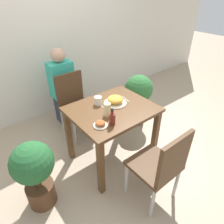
{
  "coord_description": "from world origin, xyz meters",
  "views": [
    {
      "loc": [
        -1.16,
        -1.45,
        1.91
      ],
      "look_at": [
        0.0,
        0.0,
        0.69
      ],
      "focal_mm": 32.0,
      "sensor_mm": 36.0,
      "label": 1
    }
  ],
  "objects_px": {
    "chair_near": "(161,165)",
    "person_figure": "(63,87)",
    "side_plate": "(100,124)",
    "chair_far": "(75,102)",
    "juice_glass": "(107,110)",
    "potted_plant_left": "(35,171)",
    "potted_plant_right": "(138,94)",
    "sauce_bottle": "(112,118)",
    "food_plate": "(115,100)",
    "drink_cup": "(98,101)"
  },
  "relations": [
    {
      "from": "chair_near",
      "to": "person_figure",
      "type": "height_order",
      "value": "person_figure"
    },
    {
      "from": "chair_near",
      "to": "side_plate",
      "type": "bearing_deg",
      "value": -64.48
    },
    {
      "from": "chair_far",
      "to": "juice_glass",
      "type": "height_order",
      "value": "chair_far"
    },
    {
      "from": "person_figure",
      "to": "potted_plant_left",
      "type": "bearing_deg",
      "value": -127.39
    },
    {
      "from": "juice_glass",
      "to": "potted_plant_right",
      "type": "height_order",
      "value": "juice_glass"
    },
    {
      "from": "chair_far",
      "to": "potted_plant_left",
      "type": "height_order",
      "value": "chair_far"
    },
    {
      "from": "sauce_bottle",
      "to": "food_plate",
      "type": "bearing_deg",
      "value": 46.15
    },
    {
      "from": "potted_plant_right",
      "to": "person_figure",
      "type": "xyz_separation_m",
      "value": [
        -0.84,
        0.77,
        0.07
      ]
    },
    {
      "from": "side_plate",
      "to": "chair_far",
      "type": "bearing_deg",
      "value": 76.48
    },
    {
      "from": "potted_plant_left",
      "to": "person_figure",
      "type": "xyz_separation_m",
      "value": [
        0.9,
        1.17,
        0.12
      ]
    },
    {
      "from": "chair_near",
      "to": "drink_cup",
      "type": "xyz_separation_m",
      "value": [
        -0.05,
        0.91,
        0.29
      ]
    },
    {
      "from": "side_plate",
      "to": "sauce_bottle",
      "type": "bearing_deg",
      "value": -23.64
    },
    {
      "from": "juice_glass",
      "to": "sauce_bottle",
      "type": "relative_size",
      "value": 0.79
    },
    {
      "from": "sauce_bottle",
      "to": "potted_plant_right",
      "type": "distance_m",
      "value": 1.18
    },
    {
      "from": "chair_near",
      "to": "sauce_bottle",
      "type": "distance_m",
      "value": 0.63
    },
    {
      "from": "sauce_bottle",
      "to": "juice_glass",
      "type": "bearing_deg",
      "value": 69.19
    },
    {
      "from": "chair_near",
      "to": "potted_plant_left",
      "type": "relative_size",
      "value": 1.17
    },
    {
      "from": "food_plate",
      "to": "potted_plant_left",
      "type": "xyz_separation_m",
      "value": [
        -1.04,
        -0.1,
        -0.33
      ]
    },
    {
      "from": "chair_far",
      "to": "sauce_bottle",
      "type": "relative_size",
      "value": 4.9
    },
    {
      "from": "chair_far",
      "to": "food_plate",
      "type": "bearing_deg",
      "value": -77.32
    },
    {
      "from": "chair_far",
      "to": "side_plate",
      "type": "relative_size",
      "value": 6.27
    },
    {
      "from": "chair_near",
      "to": "sauce_bottle",
      "type": "xyz_separation_m",
      "value": [
        -0.16,
        0.52,
        0.31
      ]
    },
    {
      "from": "drink_cup",
      "to": "chair_near",
      "type": "bearing_deg",
      "value": -86.91
    },
    {
      "from": "side_plate",
      "to": "potted_plant_right",
      "type": "distance_m",
      "value": 1.24
    },
    {
      "from": "food_plate",
      "to": "person_figure",
      "type": "bearing_deg",
      "value": 97.62
    },
    {
      "from": "food_plate",
      "to": "potted_plant_left",
      "type": "distance_m",
      "value": 1.1
    },
    {
      "from": "food_plate",
      "to": "sauce_bottle",
      "type": "bearing_deg",
      "value": -133.85
    },
    {
      "from": "food_plate",
      "to": "side_plate",
      "type": "relative_size",
      "value": 1.82
    },
    {
      "from": "side_plate",
      "to": "sauce_bottle",
      "type": "xyz_separation_m",
      "value": [
        0.11,
        -0.05,
        0.05
      ]
    },
    {
      "from": "drink_cup",
      "to": "sauce_bottle",
      "type": "bearing_deg",
      "value": -106.07
    },
    {
      "from": "juice_glass",
      "to": "potted_plant_left",
      "type": "bearing_deg",
      "value": 177.53
    },
    {
      "from": "side_plate",
      "to": "juice_glass",
      "type": "relative_size",
      "value": 0.99
    },
    {
      "from": "side_plate",
      "to": "juice_glass",
      "type": "distance_m",
      "value": 0.2
    },
    {
      "from": "potted_plant_left",
      "to": "chair_near",
      "type": "bearing_deg",
      "value": -37.16
    },
    {
      "from": "juice_glass",
      "to": "potted_plant_right",
      "type": "bearing_deg",
      "value": 25.54
    },
    {
      "from": "person_figure",
      "to": "juice_glass",
      "type": "bearing_deg",
      "value": -93.62
    },
    {
      "from": "potted_plant_right",
      "to": "potted_plant_left",
      "type": "bearing_deg",
      "value": -166.94
    },
    {
      "from": "chair_far",
      "to": "sauce_bottle",
      "type": "bearing_deg",
      "value": -96.9
    },
    {
      "from": "chair_near",
      "to": "sauce_bottle",
      "type": "height_order",
      "value": "sauce_bottle"
    },
    {
      "from": "sauce_bottle",
      "to": "potted_plant_left",
      "type": "height_order",
      "value": "sauce_bottle"
    },
    {
      "from": "chair_far",
      "to": "food_plate",
      "type": "distance_m",
      "value": 0.77
    },
    {
      "from": "side_plate",
      "to": "drink_cup",
      "type": "distance_m",
      "value": 0.41
    },
    {
      "from": "food_plate",
      "to": "potted_plant_right",
      "type": "relative_size",
      "value": 0.32
    },
    {
      "from": "potted_plant_right",
      "to": "side_plate",
      "type": "bearing_deg",
      "value": -153.41
    },
    {
      "from": "chair_far",
      "to": "person_figure",
      "type": "relative_size",
      "value": 0.76
    },
    {
      "from": "chair_far",
      "to": "sauce_bottle",
      "type": "xyz_separation_m",
      "value": [
        -0.12,
        -0.99,
        0.31
      ]
    },
    {
      "from": "drink_cup",
      "to": "person_figure",
      "type": "bearing_deg",
      "value": 88.81
    },
    {
      "from": "chair_near",
      "to": "chair_far",
      "type": "relative_size",
      "value": 1.0
    },
    {
      "from": "chair_far",
      "to": "chair_near",
      "type": "bearing_deg",
      "value": -88.36
    },
    {
      "from": "chair_near",
      "to": "food_plate",
      "type": "relative_size",
      "value": 3.44
    }
  ]
}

